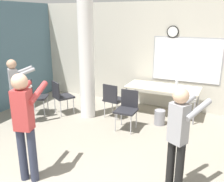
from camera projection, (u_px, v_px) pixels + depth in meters
name	position (u px, v px, depth m)	size (l,w,h in m)	color
wall_back	(155.00, 56.00, 6.74)	(8.00, 0.15, 2.80)	beige
support_pillar	(87.00, 61.00, 5.93)	(0.37, 0.37, 2.80)	white
folding_table	(163.00, 88.00, 6.27)	(1.80, 0.80, 0.73)	beige
bottle_on_table	(177.00, 84.00, 6.11)	(0.07, 0.07, 0.29)	silver
waste_bin	(160.00, 117.00, 5.79)	(0.25, 0.25, 0.35)	gray
chair_by_left_wall	(35.00, 95.00, 6.33)	(0.58, 0.58, 0.87)	#232328
chair_table_left	(113.00, 98.00, 6.09)	(0.49, 0.49, 0.87)	#232328
chair_table_front	(127.00, 107.00, 5.48)	(0.45, 0.45, 0.87)	#232328
chair_near_pillar	(61.00, 95.00, 6.33)	(0.60, 0.60, 0.87)	#232328
person_playing_front	(25.00, 120.00, 3.62)	(0.49, 0.66, 1.68)	#2D3347
person_playing_side	(179.00, 133.00, 3.36)	(0.53, 0.65, 1.56)	black
person_watching_back	(15.00, 87.00, 5.58)	(0.55, 0.61, 1.53)	#1E2338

